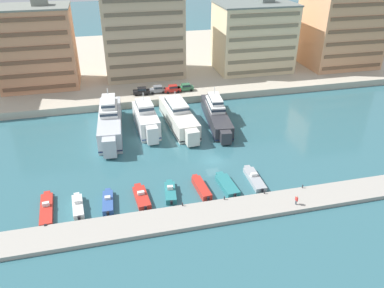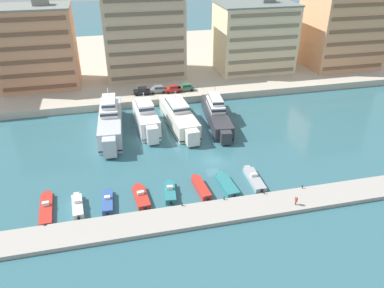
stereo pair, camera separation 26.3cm
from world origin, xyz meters
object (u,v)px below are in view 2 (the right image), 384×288
at_px(yacht_charcoal_center_left, 216,114).
at_px(motorboat_teal_mid_right, 227,185).
at_px(yacht_white_left, 146,119).
at_px(yacht_ivory_mid_left, 179,116).
at_px(pedestrian_near_edge, 296,200).
at_px(motorboat_red_center_right, 201,188).
at_px(motorboat_white_left, 78,206).
at_px(car_red_mid_left, 173,88).
at_px(yacht_silver_far_left, 110,121).
at_px(motorboat_red_center_left, 141,197).
at_px(car_black_far_left, 142,91).
at_px(motorboat_grey_right, 254,179).
at_px(motorboat_red_far_left, 46,209).
at_px(car_green_center_left, 186,87).
at_px(car_grey_left, 158,89).
at_px(motorboat_teal_center, 170,192).
at_px(motorboat_blue_mid_left, 108,202).

relative_size(yacht_charcoal_center_left, motorboat_teal_mid_right, 3.07).
bearing_deg(yacht_white_left, yacht_ivory_mid_left, 4.02).
height_order(motorboat_teal_mid_right, pedestrian_near_edge, pedestrian_near_edge).
relative_size(motorboat_red_center_right, motorboat_teal_mid_right, 0.98).
relative_size(yacht_charcoal_center_left, motorboat_white_left, 3.44).
bearing_deg(pedestrian_near_edge, car_red_mid_left, 101.98).
distance_m(yacht_silver_far_left, yacht_white_left, 7.43).
relative_size(motorboat_red_center_left, car_black_far_left, 1.59).
distance_m(yacht_silver_far_left, motorboat_white_left, 25.42).
bearing_deg(motorboat_grey_right, yacht_ivory_mid_left, 108.98).
height_order(yacht_silver_far_left, motorboat_white_left, yacht_silver_far_left).
height_order(motorboat_red_far_left, motorboat_white_left, motorboat_white_left).
bearing_deg(yacht_charcoal_center_left, car_red_mid_left, 113.44).
distance_m(yacht_white_left, motorboat_grey_right, 27.84).
bearing_deg(yacht_silver_far_left, motorboat_teal_mid_right, -53.85).
height_order(yacht_silver_far_left, yacht_white_left, yacht_silver_far_left).
height_order(yacht_charcoal_center_left, motorboat_red_center_right, yacht_charcoal_center_left).
relative_size(car_black_far_left, car_green_center_left, 1.01).
distance_m(yacht_ivory_mid_left, motorboat_white_left, 32.23).
bearing_deg(yacht_silver_far_left, car_grey_left, 52.02).
xyz_separation_m(motorboat_teal_center, motorboat_grey_right, (14.52, 0.62, -0.11)).
height_order(yacht_white_left, motorboat_teal_center, yacht_white_left).
distance_m(yacht_silver_far_left, pedestrian_near_edge, 41.14).
bearing_deg(motorboat_red_center_right, motorboat_blue_mid_left, -179.20).
xyz_separation_m(yacht_ivory_mid_left, pedestrian_near_edge, (11.54, -31.95, -0.50)).
bearing_deg(pedestrian_near_edge, motorboat_red_far_left, 167.78).
height_order(motorboat_blue_mid_left, motorboat_teal_mid_right, motorboat_blue_mid_left).
relative_size(yacht_charcoal_center_left, car_black_far_left, 5.10).
height_order(motorboat_red_center_right, motorboat_grey_right, motorboat_grey_right).
relative_size(motorboat_red_far_left, motorboat_teal_center, 1.43).
xyz_separation_m(yacht_ivory_mid_left, motorboat_white_left, (-20.61, -24.74, -1.51)).
bearing_deg(car_red_mid_left, motorboat_teal_center, -101.34).
relative_size(yacht_silver_far_left, motorboat_teal_mid_right, 3.17).
distance_m(yacht_charcoal_center_left, car_grey_left, 19.23).
bearing_deg(car_grey_left, motorboat_teal_mid_right, -82.41).
distance_m(motorboat_white_left, motorboat_grey_right, 28.78).
distance_m(motorboat_red_center_right, car_red_mid_left, 39.65).
xyz_separation_m(motorboat_blue_mid_left, motorboat_teal_mid_right, (19.27, 0.25, -0.10)).
distance_m(motorboat_blue_mid_left, car_grey_left, 42.59).
xyz_separation_m(yacht_charcoal_center_left, motorboat_teal_center, (-14.68, -23.87, -1.49)).
bearing_deg(motorboat_red_far_left, pedestrian_near_edge, -12.22).
bearing_deg(car_grey_left, motorboat_red_far_left, -120.16).
bearing_deg(yacht_white_left, motorboat_grey_right, -56.67).
relative_size(motorboat_red_center_left, motorboat_teal_mid_right, 0.96).
height_order(motorboat_white_left, motorboat_blue_mid_left, motorboat_white_left).
height_order(motorboat_white_left, motorboat_grey_right, motorboat_white_left).
bearing_deg(car_black_far_left, motorboat_white_left, -109.75).
relative_size(motorboat_red_center_right, car_red_mid_left, 1.65).
height_order(motorboat_teal_mid_right, car_red_mid_left, car_red_mid_left).
height_order(motorboat_grey_right, pedestrian_near_edge, pedestrian_near_edge).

